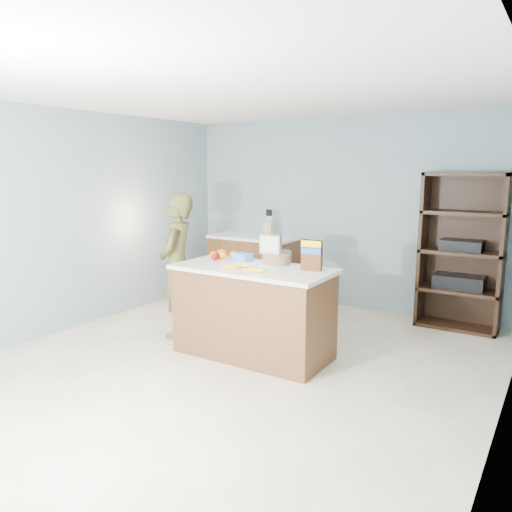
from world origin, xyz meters
The scene contains 15 objects.
floor centered at (0.00, 0.00, 0.00)m, with size 4.50×5.00×0.02m, color beige.
walls centered at (0.00, 0.00, 1.65)m, with size 4.52×5.02×2.51m.
counter_peninsula centered at (0.00, 0.30, 0.42)m, with size 1.56×0.76×0.90m.
back_cabinet centered at (-1.20, 2.20, 0.45)m, with size 1.24×0.62×0.90m.
shelving_unit centered at (1.55, 2.35, 0.86)m, with size 0.90×0.40×1.80m.
person centered at (-1.05, 0.38, 0.79)m, with size 0.58×0.38×1.58m, color #494721.
knife_block centered at (-0.92, 2.15, 1.02)m, with size 0.12×0.10×0.31m.
envelopes centered at (-0.03, 0.41, 0.90)m, with size 0.45×0.19×0.00m.
bananas centered at (0.03, 0.14, 0.92)m, with size 0.46×0.25×0.04m.
apples centered at (-0.55, 0.43, 0.94)m, with size 0.10×0.14×0.07m.
oranges centered at (-0.52, 0.54, 0.94)m, with size 0.26×0.25×0.08m.
blue_carton centered at (-0.26, 0.50, 0.94)m, with size 0.18×0.12×0.08m, color blue.
salad_bowl centered at (0.11, 0.56, 0.96)m, with size 0.30×0.30×0.13m.
tv centered at (0.00, 0.63, 1.06)m, with size 0.28×0.12×0.28m.
cereal_box centered at (0.56, 0.44, 1.07)m, with size 0.20×0.10×0.29m.
Camera 1 is at (2.56, -3.71, 1.85)m, focal length 35.00 mm.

